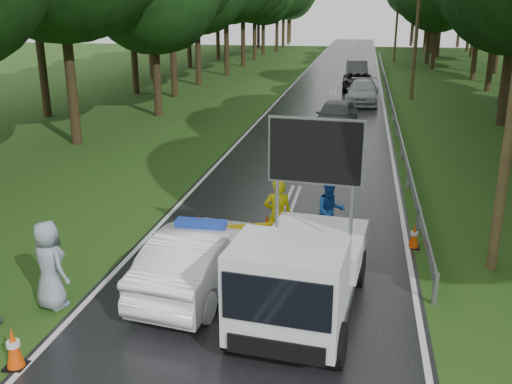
% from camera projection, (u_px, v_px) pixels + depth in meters
% --- Properties ---
extents(ground, '(160.00, 160.00, 0.00)m').
position_uv_depth(ground, '(257.00, 289.00, 12.35)').
color(ground, '#234915').
rests_on(ground, ground).
extents(road, '(7.00, 140.00, 0.02)m').
position_uv_depth(road, '(333.00, 93.00, 40.39)').
color(road, black).
rests_on(road, ground).
extents(guardrail, '(0.12, 60.06, 0.70)m').
position_uv_depth(guardrail, '(387.00, 87.00, 39.27)').
color(guardrail, gray).
rests_on(guardrail, ground).
extents(utility_pole_mid, '(1.40, 0.24, 10.00)m').
position_uv_depth(utility_pole_mid, '(418.00, 19.00, 36.05)').
color(utility_pole_mid, '#43321F').
rests_on(utility_pole_mid, ground).
extents(utility_pole_far, '(1.40, 0.24, 10.00)m').
position_uv_depth(utility_pole_far, '(397.00, 14.00, 60.35)').
color(utility_pole_far, '#43321F').
rests_on(utility_pole_far, ground).
extents(police_sedan, '(2.07, 4.48, 1.56)m').
position_uv_depth(police_sedan, '(202.00, 258.00, 12.16)').
color(police_sedan, white).
rests_on(police_sedan, ground).
extents(work_truck, '(2.49, 4.84, 3.72)m').
position_uv_depth(work_truck, '(300.00, 273.00, 10.83)').
color(work_truck, gray).
rests_on(work_truck, ground).
extents(barrier, '(2.65, 1.01, 1.16)m').
position_uv_depth(barrier, '(268.00, 234.00, 13.00)').
color(barrier, yellow).
rests_on(barrier, ground).
extents(officer, '(0.76, 0.57, 1.88)m').
position_uv_depth(officer, '(278.00, 215.00, 13.99)').
color(officer, '#D0C20B').
rests_on(officer, ground).
extents(civilian, '(0.95, 0.85, 1.62)m').
position_uv_depth(civilian, '(330.00, 211.00, 14.67)').
color(civilian, '#1A50AF').
rests_on(civilian, ground).
extents(bystander_right, '(1.07, 0.93, 1.84)m').
position_uv_depth(bystander_right, '(49.00, 265.00, 11.35)').
color(bystander_right, '#8895A4').
rests_on(bystander_right, ground).
extents(queue_car_first, '(2.18, 4.64, 1.53)m').
position_uv_depth(queue_car_first, '(336.00, 116.00, 27.63)').
color(queue_car_first, '#45494D').
rests_on(queue_car_first, ground).
extents(queue_car_second, '(2.11, 4.92, 1.41)m').
position_uv_depth(queue_car_second, '(363.00, 92.00, 35.68)').
color(queue_car_second, '#AEB1B6').
rests_on(queue_car_second, ground).
extents(queue_car_third, '(2.23, 4.67, 1.28)m').
position_uv_depth(queue_car_third, '(358.00, 81.00, 41.38)').
color(queue_car_third, black).
rests_on(queue_car_third, ground).
extents(queue_car_fourth, '(1.93, 4.82, 1.56)m').
position_uv_depth(queue_car_fourth, '(357.00, 71.00, 46.97)').
color(queue_car_fourth, '#3E4146').
rests_on(queue_car_fourth, ground).
extents(cone_near_left, '(0.36, 0.36, 0.76)m').
position_uv_depth(cone_near_left, '(14.00, 348.00, 9.55)').
color(cone_near_left, black).
rests_on(cone_near_left, ground).
extents(cone_center, '(0.32, 0.32, 0.69)m').
position_uv_depth(cone_center, '(280.00, 277.00, 12.16)').
color(cone_center, black).
rests_on(cone_center, ground).
extents(cone_far, '(0.39, 0.39, 0.82)m').
position_uv_depth(cone_far, '(267.00, 229.00, 14.60)').
color(cone_far, black).
rests_on(cone_far, ground).
extents(cone_left_mid, '(0.31, 0.31, 0.65)m').
position_uv_depth(cone_left_mid, '(200.00, 227.00, 14.98)').
color(cone_left_mid, black).
rests_on(cone_left_mid, ground).
extents(cone_right, '(0.31, 0.31, 0.65)m').
position_uv_depth(cone_right, '(414.00, 236.00, 14.35)').
color(cone_right, black).
rests_on(cone_right, ground).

